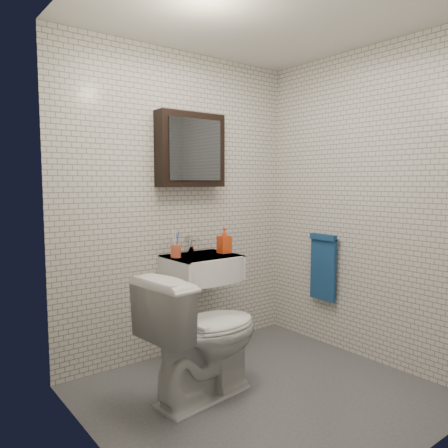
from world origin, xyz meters
name	(u,v)px	position (x,y,z in m)	size (l,w,h in m)	color
ground	(262,394)	(0.00, 0.00, 0.01)	(2.20, 2.00, 0.01)	#46494D
room_shell	(264,178)	(0.00, 0.00, 1.47)	(2.22, 2.02, 2.51)	silver
washbasin	(205,268)	(0.05, 0.73, 0.76)	(0.55, 0.50, 0.20)	white
faucet	(191,245)	(0.05, 0.93, 0.92)	(0.06, 0.20, 0.15)	silver
mirror_cabinet	(191,150)	(0.05, 0.93, 1.70)	(0.60, 0.15, 0.60)	black
towel_rail	(323,264)	(1.04, 0.35, 0.72)	(0.09, 0.30, 0.58)	silver
toothbrush_cup	(176,250)	(-0.16, 0.82, 0.91)	(0.10, 0.10, 0.22)	#CC5433
soap_bottle	(224,241)	(0.27, 0.76, 0.96)	(0.09, 0.10, 0.21)	orange
toilet	(203,334)	(-0.32, 0.23, 0.43)	(0.48, 0.84, 0.86)	white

